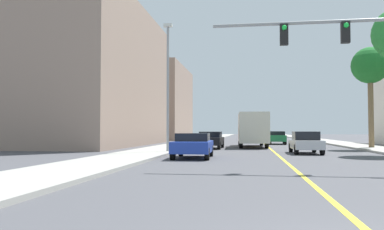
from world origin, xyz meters
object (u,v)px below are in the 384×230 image
palm_far (370,67)px  car_silver (306,142)px  car_black (211,140)px  car_blue (193,145)px  delivery_truck (252,129)px  car_green (277,137)px  car_gray (251,136)px  street_lamp (168,81)px

palm_far → car_silver: 10.65m
car_black → car_silver: (6.71, -5.76, -0.01)m
palm_far → car_blue: 18.09m
palm_far → car_black: (-12.71, -0.84, -5.81)m
delivery_truck → car_black: bearing=-139.1°
palm_far → car_silver: palm_far is taller
palm_far → car_black: 14.00m
car_blue → car_green: car_green is taller
car_silver → car_green: 16.53m
car_black → car_green: car_black is taller
car_blue → car_black: size_ratio=0.90×
car_gray → car_green: bearing=-74.1°
car_green → car_gray: size_ratio=1.12×
palm_far → car_gray: (-9.31, 19.99, -5.81)m
palm_far → car_black: palm_far is taller
car_black → delivery_truck: size_ratio=0.51×
street_lamp → car_green: street_lamp is taller
palm_far → car_blue: palm_far is taller
car_silver → car_green: car_silver is taller
car_silver → car_gray: same height
car_silver → car_gray: 26.79m
street_lamp → car_black: street_lamp is taller
car_black → street_lamp: bearing=73.5°
car_black → car_gray: car_gray is taller
street_lamp → car_black: bearing=72.6°
car_gray → car_blue: bearing=-95.3°
palm_far → car_silver: size_ratio=2.07×
car_blue → car_black: 10.75m
car_green → street_lamp: bearing=-113.1°
street_lamp → car_green: size_ratio=1.88×
delivery_truck → street_lamp: bearing=-121.2°
street_lamp → car_blue: (2.24, -3.92, -4.05)m
car_gray → delivery_truck: (0.01, -17.63, 0.86)m
car_blue → car_black: (-0.10, 10.75, 0.03)m
car_black → delivery_truck: 4.75m
palm_far → car_gray: bearing=115.0°
street_lamp → delivery_truck: 11.87m
street_lamp → car_black: size_ratio=1.90×
street_lamp → delivery_truck: street_lamp is taller
car_blue → car_gray: car_gray is taller
car_silver → delivery_truck: delivery_truck is taller
palm_far → car_gray: 22.80m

